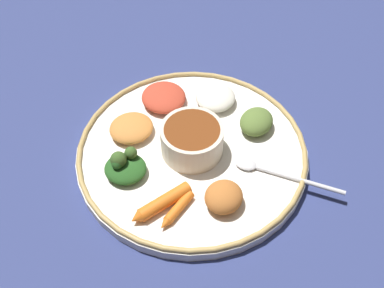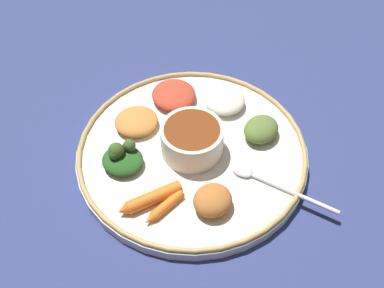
# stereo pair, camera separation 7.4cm
# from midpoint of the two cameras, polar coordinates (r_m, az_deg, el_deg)

# --- Properties ---
(ground_plane) EXTENTS (2.40, 2.40, 0.00)m
(ground_plane) POSITION_cam_midpoint_polar(r_m,az_deg,el_deg) (0.77, 2.76, -1.74)
(ground_plane) COLOR navy
(platter) EXTENTS (0.37, 0.37, 0.02)m
(platter) POSITION_cam_midpoint_polar(r_m,az_deg,el_deg) (0.76, 2.79, -1.33)
(platter) COLOR white
(platter) RESTS_ON ground_plane
(platter_rim) EXTENTS (0.36, 0.36, 0.01)m
(platter_rim) POSITION_cam_midpoint_polar(r_m,az_deg,el_deg) (0.75, 2.82, -0.76)
(platter_rim) COLOR tan
(platter_rim) RESTS_ON platter
(center_bowl) EXTENTS (0.10, 0.10, 0.05)m
(center_bowl) POSITION_cam_midpoint_polar(r_m,az_deg,el_deg) (0.73, 2.89, 0.42)
(center_bowl) COLOR beige
(center_bowl) RESTS_ON platter
(spoon) EXTENTS (0.14, 0.12, 0.01)m
(spoon) POSITION_cam_midpoint_polar(r_m,az_deg,el_deg) (0.73, 11.90, -4.57)
(spoon) COLOR silver
(spoon) RESTS_ON platter
(greens_pile) EXTENTS (0.09, 0.09, 0.04)m
(greens_pile) POSITION_cam_midpoint_polar(r_m,az_deg,el_deg) (0.73, -5.55, -1.83)
(greens_pile) COLOR #23511E
(greens_pile) RESTS_ON platter
(carrot_near_spoon) EXTENTS (0.10, 0.04, 0.02)m
(carrot_near_spoon) POSITION_cam_midpoint_polar(r_m,az_deg,el_deg) (0.69, -1.93, -6.78)
(carrot_near_spoon) COLOR orange
(carrot_near_spoon) RESTS_ON platter
(carrot_outer) EXTENTS (0.07, 0.05, 0.01)m
(carrot_outer) POSITION_cam_midpoint_polar(r_m,az_deg,el_deg) (0.68, -0.23, -7.79)
(carrot_outer) COLOR orange
(carrot_outer) RESTS_ON platter
(mound_rice_white) EXTENTS (0.09, 0.09, 0.03)m
(mound_rice_white) POSITION_cam_midpoint_polar(r_m,az_deg,el_deg) (0.82, 6.59, 5.08)
(mound_rice_white) COLOR silver
(mound_rice_white) RESTS_ON platter
(mound_collards) EXTENTS (0.08, 0.08, 0.03)m
(mound_collards) POSITION_cam_midpoint_polar(r_m,az_deg,el_deg) (0.78, 11.02, 1.59)
(mound_collards) COLOR #567033
(mound_collards) RESTS_ON platter
(mound_squash) EXTENTS (0.08, 0.07, 0.02)m
(mound_squash) POSITION_cam_midpoint_polar(r_m,az_deg,el_deg) (0.78, -4.02, 2.58)
(mound_squash) COLOR #C67A38
(mound_squash) RESTS_ON platter
(mound_berbere_red) EXTENTS (0.09, 0.09, 0.02)m
(mound_berbere_red) POSITION_cam_midpoint_polar(r_m,az_deg,el_deg) (0.82, 0.39, 5.80)
(mound_berbere_red) COLOR #B73D28
(mound_berbere_red) RESTS_ON platter
(mound_chickpea) EXTENTS (0.08, 0.08, 0.03)m
(mound_chickpea) POSITION_cam_midpoint_polar(r_m,az_deg,el_deg) (0.68, 5.63, -6.94)
(mound_chickpea) COLOR #B2662D
(mound_chickpea) RESTS_ON platter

